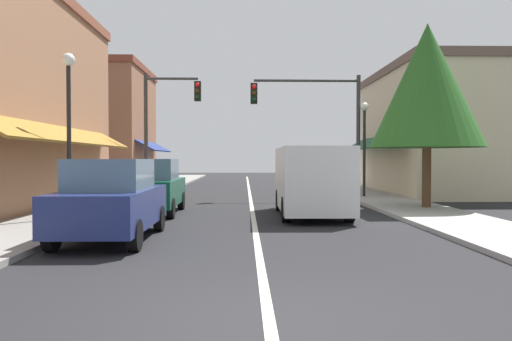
% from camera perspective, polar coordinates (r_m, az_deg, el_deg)
% --- Properties ---
extents(ground_plane, '(80.00, 80.00, 0.00)m').
position_cam_1_polar(ground_plane, '(23.40, -0.67, -3.00)').
color(ground_plane, black).
extents(sidewalk_left, '(2.60, 56.00, 0.12)m').
position_cam_1_polar(sidewalk_left, '(23.98, -13.95, -2.79)').
color(sidewalk_left, gray).
rests_on(sidewalk_left, ground).
extents(sidewalk_right, '(2.60, 56.00, 0.12)m').
position_cam_1_polar(sidewalk_right, '(24.10, 12.54, -2.76)').
color(sidewalk_right, '#A39E99').
rests_on(sidewalk_right, ground).
extents(lane_center_stripe, '(0.14, 52.00, 0.01)m').
position_cam_1_polar(lane_center_stripe, '(23.40, -0.67, -2.99)').
color(lane_center_stripe, silver).
rests_on(lane_center_stripe, ground).
extents(storefront_right_block, '(6.39, 10.20, 6.35)m').
position_cam_1_polar(storefront_right_block, '(27.13, 19.45, 4.25)').
color(storefront_right_block, beige).
rests_on(storefront_right_block, ground).
extents(storefront_far_left, '(5.91, 8.20, 7.79)m').
position_cam_1_polar(storefront_far_left, '(34.55, -16.20, 4.82)').
color(storefront_far_left, '#8E5B42').
rests_on(storefront_far_left, ground).
extents(parked_car_nearest_left, '(1.79, 4.10, 1.77)m').
position_cam_1_polar(parked_car_nearest_left, '(11.35, -16.07, -3.25)').
color(parked_car_nearest_left, navy).
rests_on(parked_car_nearest_left, ground).
extents(parked_car_second_left, '(1.82, 4.12, 1.77)m').
position_cam_1_polar(parked_car_second_left, '(16.47, -11.76, -1.80)').
color(parked_car_second_left, '#0F4C33').
rests_on(parked_car_second_left, ground).
extents(van_in_lane, '(2.05, 5.20, 2.12)m').
position_cam_1_polar(van_in_lane, '(15.65, 6.24, -0.96)').
color(van_in_lane, silver).
rests_on(van_in_lane, ground).
extents(traffic_signal_mast_arm, '(4.89, 0.50, 5.48)m').
position_cam_1_polar(traffic_signal_mast_arm, '(22.50, 7.32, 6.35)').
color(traffic_signal_mast_arm, '#333333').
rests_on(traffic_signal_mast_arm, ground).
extents(traffic_signal_left_corner, '(2.64, 0.50, 5.70)m').
position_cam_1_polar(traffic_signal_left_corner, '(23.55, -10.44, 6.07)').
color(traffic_signal_left_corner, '#333333').
rests_on(traffic_signal_left_corner, ground).
extents(street_lamp_left_near, '(0.36, 0.36, 4.70)m').
position_cam_1_polar(street_lamp_left_near, '(14.98, -20.48, 6.63)').
color(street_lamp_left_near, black).
rests_on(street_lamp_left_near, ground).
extents(street_lamp_right_mid, '(0.36, 0.36, 4.24)m').
position_cam_1_polar(street_lamp_right_mid, '(22.67, 12.20, 4.18)').
color(street_lamp_right_mid, black).
rests_on(street_lamp_right_mid, ground).
extents(tree_right_near, '(3.84, 3.84, 6.39)m').
position_cam_1_polar(tree_right_near, '(18.30, 18.86, 9.09)').
color(tree_right_near, '#4C331E').
rests_on(tree_right_near, ground).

